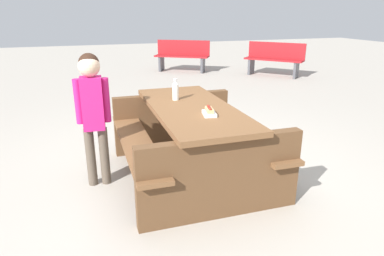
{
  "coord_description": "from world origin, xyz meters",
  "views": [
    {
      "loc": [
        3.08,
        -1.05,
        1.64
      ],
      "look_at": [
        0.0,
        0.0,
        0.52
      ],
      "focal_mm": 32.21,
      "sensor_mm": 36.0,
      "label": 1
    }
  ],
  "objects_px": {
    "hotdog_tray": "(209,112)",
    "soda_bottle": "(175,90)",
    "park_bench_mid": "(274,58)",
    "picnic_table": "(192,136)",
    "park_bench_near": "(182,55)",
    "child_in_coat": "(93,104)"
  },
  "relations": [
    {
      "from": "park_bench_mid",
      "to": "picnic_table",
      "type": "bearing_deg",
      "value": -39.19
    },
    {
      "from": "child_in_coat",
      "to": "soda_bottle",
      "type": "bearing_deg",
      "value": 100.91
    },
    {
      "from": "child_in_coat",
      "to": "park_bench_mid",
      "type": "xyz_separation_m",
      "value": [
        -4.66,
        4.84,
        -0.37
      ]
    },
    {
      "from": "child_in_coat",
      "to": "park_bench_mid",
      "type": "bearing_deg",
      "value": 133.94
    },
    {
      "from": "hotdog_tray",
      "to": "park_bench_near",
      "type": "height_order",
      "value": "park_bench_near"
    },
    {
      "from": "hotdog_tray",
      "to": "child_in_coat",
      "type": "height_order",
      "value": "child_in_coat"
    },
    {
      "from": "hotdog_tray",
      "to": "picnic_table",
      "type": "bearing_deg",
      "value": -171.72
    },
    {
      "from": "hotdog_tray",
      "to": "park_bench_near",
      "type": "relative_size",
      "value": 0.13
    },
    {
      "from": "picnic_table",
      "to": "soda_bottle",
      "type": "height_order",
      "value": "soda_bottle"
    },
    {
      "from": "park_bench_mid",
      "to": "child_in_coat",
      "type": "bearing_deg",
      "value": -46.06
    },
    {
      "from": "soda_bottle",
      "to": "park_bench_mid",
      "type": "bearing_deg",
      "value": 138.42
    },
    {
      "from": "soda_bottle",
      "to": "park_bench_mid",
      "type": "xyz_separation_m",
      "value": [
        -4.5,
        3.99,
        -0.4
      ]
    },
    {
      "from": "soda_bottle",
      "to": "hotdog_tray",
      "type": "distance_m",
      "value": 0.65
    },
    {
      "from": "picnic_table",
      "to": "soda_bottle",
      "type": "xyz_separation_m",
      "value": [
        -0.3,
        -0.08,
        0.41
      ]
    },
    {
      "from": "park_bench_near",
      "to": "park_bench_mid",
      "type": "bearing_deg",
      "value": 55.22
    },
    {
      "from": "hotdog_tray",
      "to": "soda_bottle",
      "type": "bearing_deg",
      "value": -168.46
    },
    {
      "from": "soda_bottle",
      "to": "child_in_coat",
      "type": "relative_size",
      "value": 0.17
    },
    {
      "from": "park_bench_near",
      "to": "child_in_coat",
      "type": "bearing_deg",
      "value": -24.46
    },
    {
      "from": "hotdog_tray",
      "to": "park_bench_mid",
      "type": "distance_m",
      "value": 6.43
    },
    {
      "from": "park_bench_mid",
      "to": "park_bench_near",
      "type": "bearing_deg",
      "value": -124.78
    },
    {
      "from": "child_in_coat",
      "to": "park_bench_mid",
      "type": "relative_size",
      "value": 0.93
    },
    {
      "from": "picnic_table",
      "to": "child_in_coat",
      "type": "relative_size",
      "value": 1.42
    }
  ]
}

